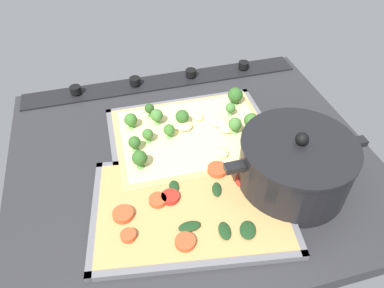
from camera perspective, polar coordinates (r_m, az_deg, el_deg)
ground_plane at (r=79.29cm, az=0.08°, el=-2.66°), size 76.11×65.75×3.00cm
stove_control_panel at (r=100.33cm, az=-4.44°, el=9.82°), size 73.07×7.00×2.60cm
baking_tray_front at (r=81.82cm, az=0.06°, el=0.90°), size 36.33×28.70×1.30cm
broccoli_pizza at (r=81.01cm, az=0.43°, el=1.84°), size 33.88×26.25×5.67cm
baking_tray_back at (r=68.83cm, az=-0.14°, el=-9.79°), size 39.66×30.51×1.30cm
veggie_pizza_back at (r=68.25cm, az=-0.12°, el=-9.44°), size 36.91×27.76×1.90cm
cooking_pot at (r=71.56cm, az=15.70°, el=-3.12°), size 28.14×21.36×13.16cm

